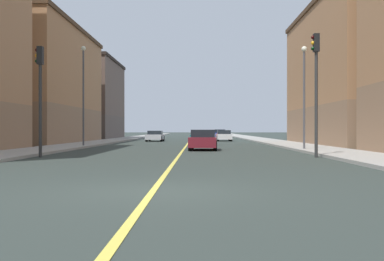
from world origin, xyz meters
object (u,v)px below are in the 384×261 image
Objects in this scene: car_white at (224,136)px; building_right_distant at (83,100)px; car_blue at (220,134)px; car_teal at (201,138)px; car_red at (202,134)px; building_left_mid at (363,75)px; traffic_light_left_near at (316,78)px; car_silver at (155,136)px; traffic_light_right_near at (40,85)px; car_maroon at (203,140)px; street_lamp_right_near at (83,86)px; street_lamp_left_near at (304,86)px; building_right_midblock at (33,85)px.

building_right_distant is at bearing 149.15° from car_white.
car_blue is (19.90, 5.29, -5.01)m from building_right_distant.
car_red is at bearing 89.44° from car_teal.
car_red is (-14.00, 29.90, -5.56)m from building_left_mid.
car_red is at bearing 96.29° from traffic_light_left_near.
traffic_light_left_near is 33.86m from car_silver.
car_teal is 31.04m from car_blue.
car_red is at bearing 115.09° from building_left_mid.
traffic_light_right_near is 51.62m from car_blue.
building_left_mid is 5.13× the size of car_maroon.
car_teal is 0.86× the size of car_white.
street_lamp_right_near reaches higher than car_teal.
car_blue is (3.10, 30.88, 0.01)m from car_teal.
car_white is (2.80, 13.88, -0.02)m from car_teal.
traffic_light_right_near is (-22.46, -18.53, -2.57)m from building_left_mid.
street_lamp_left_near is 26.55m from car_white.
car_silver is at bearing 102.83° from car_maroon.
street_lamp_right_near is 39.29m from car_blue.
building_right_distant is 21.20m from car_blue.
building_right_midblock reaches higher than car_blue.
traffic_light_right_near is 1.40× the size of car_teal.
building_right_distant is at bearing 139.59° from building_left_mid.
building_right_midblock reaches higher than car_maroon.
building_right_distant is 40.64m from car_maroon.
traffic_light_left_near is at bearing -83.71° from car_red.
traffic_light_left_near reaches higher than car_maroon.
building_left_mid reaches higher than car_white.
building_left_mid reaches higher than car_blue.
traffic_light_left_near is 1.34× the size of car_silver.
car_maroon is at bearing -65.22° from building_right_distant.
car_blue is at bearing 92.87° from traffic_light_left_near.
car_blue is 0.99× the size of car_maroon.
traffic_light_left_near reaches higher than traffic_light_right_near.
car_blue is (12.26, 37.10, -4.12)m from street_lamp_right_near.
car_blue is (-2.52, 50.29, -3.31)m from traffic_light_left_near.
street_lamp_right_near is (-23.44, -5.35, -1.42)m from building_left_mid.
car_red is (17.09, 24.39, -5.20)m from building_right_midblock.
car_silver is 13.55m from car_teal.
car_maroon reaches higher than car_teal.
car_white is at bearing 59.24° from street_lamp_right_near.
traffic_light_right_near reaches higher than car_teal.
street_lamp_left_near is 1.57× the size of car_maroon.
car_maroon is (-3.00, -41.91, 0.01)m from car_blue.
car_blue reaches higher than car_white.
car_teal is (-0.28, -29.03, 0.01)m from car_red.
street_lamp_left_near is 27.59m from car_silver.
street_lamp_left_near is (1.02, 7.26, 0.23)m from traffic_light_left_near.
car_blue reaches higher than car_silver.
traffic_light_right_near is (-13.80, 0.00, -0.35)m from traffic_light_left_near.
street_lamp_right_near is at bearing 152.53° from car_maroon.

